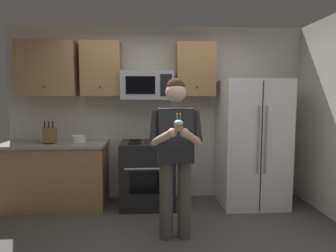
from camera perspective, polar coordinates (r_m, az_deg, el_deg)
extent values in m
cube|color=beige|center=(4.55, -2.07, 2.39)|extent=(4.40, 0.10, 2.60)
cube|color=black|center=(4.30, -3.93, -9.18)|extent=(0.76, 0.66, 0.92)
cube|color=black|center=(3.99, -3.97, -10.98)|extent=(0.48, 0.01, 0.28)
cylinder|color=#99999E|center=(3.91, -4.00, -8.27)|extent=(0.60, 0.03, 0.03)
cylinder|color=black|center=(4.07, -6.53, -3.34)|extent=(0.18, 0.18, 0.01)
cylinder|color=black|center=(4.07, -1.45, -3.32)|extent=(0.18, 0.18, 0.01)
cylinder|color=black|center=(4.35, -6.33, -2.76)|extent=(0.18, 0.18, 0.01)
cylinder|color=black|center=(4.34, -1.58, -2.73)|extent=(0.18, 0.18, 0.01)
cube|color=#9EA0A5|center=(4.28, -4.03, 7.79)|extent=(0.74, 0.40, 0.40)
cube|color=black|center=(4.07, -5.34, 7.88)|extent=(0.40, 0.01, 0.24)
cube|color=black|center=(4.08, -0.38, 7.90)|extent=(0.16, 0.01, 0.30)
cube|color=white|center=(4.41, 15.92, -3.16)|extent=(0.90, 0.72, 1.80)
cylinder|color=gray|center=(4.03, 17.04, -2.58)|extent=(0.02, 0.02, 0.90)
cylinder|color=gray|center=(4.07, 18.36, -2.55)|extent=(0.02, 0.02, 0.90)
cube|color=black|center=(4.08, 17.61, -3.94)|extent=(0.01, 0.01, 1.74)
cube|color=#9E7247|center=(4.58, -22.16, 10.14)|extent=(0.80, 0.34, 0.76)
sphere|color=brown|center=(4.39, -22.79, 7.04)|extent=(0.03, 0.03, 0.03)
cube|color=#9E7247|center=(4.40, -12.70, 10.61)|extent=(0.55, 0.34, 0.76)
sphere|color=brown|center=(4.20, -13.02, 7.42)|extent=(0.03, 0.03, 0.03)
cube|color=#9E7247|center=(4.39, 5.29, 10.74)|extent=(0.55, 0.34, 0.76)
sphere|color=brown|center=(4.20, 5.63, 7.54)|extent=(0.03, 0.03, 0.03)
cube|color=#9E7247|center=(4.53, -20.82, -9.04)|extent=(1.40, 0.62, 0.88)
cube|color=gray|center=(4.44, -21.04, -3.28)|extent=(1.44, 0.66, 0.04)
cube|color=brown|center=(4.39, -21.88, -1.70)|extent=(0.16, 0.15, 0.24)
cylinder|color=black|center=(4.37, -22.73, 0.29)|extent=(0.02, 0.04, 0.09)
cylinder|color=black|center=(4.35, -22.04, 0.30)|extent=(0.02, 0.04, 0.09)
cylinder|color=black|center=(4.33, -21.36, 0.30)|extent=(0.02, 0.04, 0.09)
cylinder|color=white|center=(4.38, -16.89, -2.40)|extent=(0.20, 0.20, 0.09)
torus|color=white|center=(4.38, -16.90, -1.83)|extent=(0.20, 0.20, 0.01)
cylinder|color=#4C4742|center=(3.35, -0.32, -14.11)|extent=(0.15, 0.15, 0.86)
cylinder|color=#4C4742|center=(3.36, 3.19, -14.02)|extent=(0.15, 0.15, 0.86)
cube|color=#262628|center=(3.18, 1.47, -1.78)|extent=(0.38, 0.22, 0.58)
sphere|color=beige|center=(3.15, 1.49, 6.53)|extent=(0.22, 0.22, 0.22)
sphere|color=#382314|center=(3.17, 1.48, 7.43)|extent=(0.20, 0.20, 0.20)
cylinder|color=#262628|center=(3.13, -2.59, -0.16)|extent=(0.15, 0.18, 0.35)
cylinder|color=beige|center=(2.99, -1.10, -2.31)|extent=(0.26, 0.33, 0.21)
sphere|color=beige|center=(2.85, 0.81, -1.30)|extent=(0.09, 0.09, 0.09)
cylinder|color=#262628|center=(3.17, 5.58, -0.11)|extent=(0.15, 0.18, 0.35)
cylinder|color=beige|center=(3.01, 4.62, -2.26)|extent=(0.26, 0.33, 0.21)
sphere|color=beige|center=(2.86, 3.21, -1.28)|extent=(0.09, 0.09, 0.09)
cylinder|color=#A87F56|center=(2.83, 2.06, -0.39)|extent=(0.08, 0.08, 0.06)
ellipsoid|color=silver|center=(2.83, 2.06, 0.61)|extent=(0.09, 0.09, 0.06)
cylinder|color=#4CBF66|center=(2.83, 2.36, 1.57)|extent=(0.01, 0.01, 0.06)
ellipsoid|color=#FFD159|center=(2.82, 2.36, 2.33)|extent=(0.01, 0.01, 0.02)
cylinder|color=#F2D84C|center=(2.82, 1.77, 1.57)|extent=(0.01, 0.01, 0.06)
ellipsoid|color=#FFD159|center=(2.82, 1.77, 2.33)|extent=(0.01, 0.01, 0.02)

